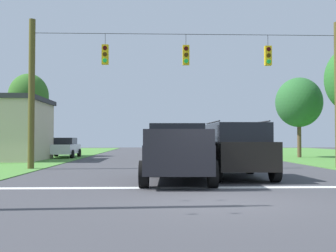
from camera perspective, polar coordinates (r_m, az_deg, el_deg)
The scene contains 11 objects.
ground_plane at distance 9.79m, azimuth 7.28°, elevation -10.17°, with size 120.00×120.00×0.00m, color #3D3D42.
stop_bar_stripe at distance 12.26m, azimuth 5.36°, elevation -8.45°, with size 12.87×0.45×0.01m, color white.
lane_dash_0 at distance 18.20m, azimuth 2.93°, elevation -6.28°, with size 0.15×2.50×0.01m, color white.
lane_dash_1 at distance 24.63m, azimuth 1.64°, elevation -5.11°, with size 0.15×2.50×0.01m, color white.
lane_dash_2 at distance 30.94m, azimuth 0.89°, elevation -4.44°, with size 0.15×2.50×0.01m, color white.
overhead_signal_span at distance 19.95m, azimuth 2.60°, elevation 5.26°, with size 15.08×0.31×7.14m.
pickup_truck at distance 13.98m, azimuth 1.27°, elevation -3.68°, with size 2.45×5.47×1.95m.
suv_black at distance 15.40m, azimuth 9.25°, elevation -3.14°, with size 2.31×4.85×2.05m.
distant_car_crossing_white at distance 32.30m, azimuth -14.18°, elevation -2.88°, with size 2.03×4.30×1.52m.
tree_roadside_right at distance 35.87m, azimuth -18.69°, elevation 3.90°, with size 3.23×3.23×6.79m.
tree_roadside_left at distance 33.22m, azimuth 17.62°, elevation 3.11°, with size 3.54×3.54×6.14m.
Camera 1 is at (-1.55, -9.56, 1.43)m, focal length 44.15 mm.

